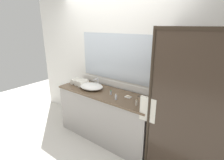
% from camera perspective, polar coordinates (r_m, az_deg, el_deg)
% --- Properties ---
extents(ground_plane, '(8.00, 8.00, 0.00)m').
position_cam_1_polar(ground_plane, '(3.44, -2.10, -18.07)').
color(ground_plane, silver).
extents(wall_back_with_mirror, '(4.40, 0.06, 2.60)m').
position_cam_1_polar(wall_back_with_mirror, '(3.14, 1.62, 4.71)').
color(wall_back_with_mirror, silver).
rests_on(wall_back_with_mirror, ground_plane).
extents(vanity_cabinet, '(1.80, 0.58, 0.90)m').
position_cam_1_polar(vanity_cabinet, '(3.20, -2.08, -11.45)').
color(vanity_cabinet, '#9E9993').
rests_on(vanity_cabinet, ground_plane).
extents(shower_enclosure, '(1.20, 0.59, 2.00)m').
position_cam_1_polar(shower_enclosure, '(2.25, 20.67, -9.53)').
color(shower_enclosure, '#2D2319').
rests_on(shower_enclosure, ground_plane).
extents(sink_basin, '(0.46, 0.35, 0.09)m').
position_cam_1_polar(sink_basin, '(3.17, -6.80, -2.05)').
color(sink_basin, white).
rests_on(sink_basin, vanity_cabinet).
extents(faucet, '(0.17, 0.14, 0.16)m').
position_cam_1_polar(faucet, '(3.28, -4.73, -1.13)').
color(faucet, silver).
rests_on(faucet, vanity_cabinet).
extents(soap_dish, '(0.10, 0.07, 0.04)m').
position_cam_1_polar(soap_dish, '(2.80, 5.29, -5.42)').
color(soap_dish, silver).
rests_on(soap_dish, vanity_cabinet).
extents(amenity_bottle_shampoo, '(0.02, 0.02, 0.09)m').
position_cam_1_polar(amenity_bottle_shampoo, '(2.54, 8.04, -7.32)').
color(amenity_bottle_shampoo, silver).
rests_on(amenity_bottle_shampoo, vanity_cabinet).
extents(amenity_bottle_body_wash, '(0.03, 0.03, 0.09)m').
position_cam_1_polar(amenity_bottle_body_wash, '(2.70, 1.30, -5.59)').
color(amenity_bottle_body_wash, silver).
rests_on(amenity_bottle_body_wash, vanity_cabinet).
extents(amenity_bottle_conditioner, '(0.03, 0.03, 0.08)m').
position_cam_1_polar(amenity_bottle_conditioner, '(2.89, -0.37, -4.15)').
color(amenity_bottle_conditioner, silver).
rests_on(amenity_bottle_conditioner, vanity_cabinet).
extents(rolled_towel_near_edge, '(0.11, 0.18, 0.10)m').
position_cam_1_polar(rolled_towel_near_edge, '(3.49, -11.94, -0.31)').
color(rolled_towel_near_edge, silver).
rests_on(rolled_towel_near_edge, vanity_cabinet).
extents(rolled_towel_middle, '(0.13, 0.23, 0.11)m').
position_cam_1_polar(rolled_towel_middle, '(3.42, -10.61, -0.60)').
color(rolled_towel_middle, silver).
rests_on(rolled_towel_middle, vanity_cabinet).
extents(rolled_towel_far_edge, '(0.13, 0.24, 0.11)m').
position_cam_1_polar(rolled_towel_far_edge, '(3.33, -9.47, -0.98)').
color(rolled_towel_far_edge, silver).
rests_on(rolled_towel_far_edge, vanity_cabinet).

